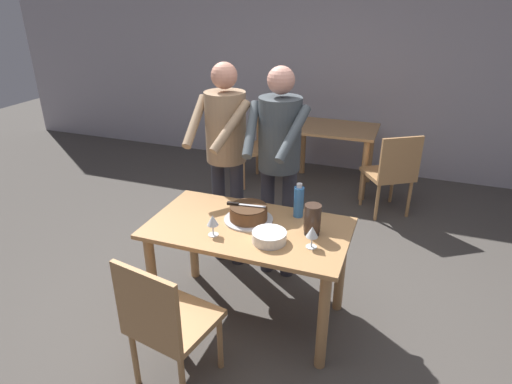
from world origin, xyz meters
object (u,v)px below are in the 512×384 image
cake_on_platter (248,214)px  wine_glass_far (312,233)px  background_chair_0 (392,171)px  chair_near_side (166,320)px  cake_knife (238,204)px  wine_glass_near (213,221)px  background_table (333,140)px  main_dining_table (248,243)px  hurricane_lamp (312,220)px  person_standing_beside (226,146)px  water_bottle (299,201)px  plate_stack (269,237)px  person_cutting_cake (279,153)px  background_chair_1 (256,143)px

cake_on_platter → wine_glass_far: bearing=-21.2°
cake_on_platter → background_chair_0: background_chair_0 is taller
cake_on_platter → chair_near_side: size_ratio=0.38×
cake_knife → wine_glass_near: wine_glass_near is taller
background_table → background_chair_0: 0.92m
main_dining_table → hurricane_lamp: hurricane_lamp is taller
wine_glass_near → chair_near_side: (-0.04, -0.57, -0.36)m
cake_on_platter → person_standing_beside: person_standing_beside is taller
main_dining_table → person_standing_beside: person_standing_beside is taller
wine_glass_far → water_bottle: size_ratio=0.58×
wine_glass_far → background_table: 2.72m
background_table → background_chair_0: size_ratio=1.11×
plate_stack → water_bottle: (0.08, 0.40, 0.08)m
person_standing_beside → background_chair_0: 1.96m
person_standing_beside → background_chair_0: bearing=48.5°
person_standing_beside → background_chair_0: size_ratio=1.91×
background_chair_0 → plate_stack: bearing=-106.0°
wine_glass_far → hurricane_lamp: 0.16m
wine_glass_near → person_cutting_cake: bearing=75.6°
wine_glass_near → background_chair_0: (0.99, 2.20, -0.36)m
cake_on_platter → background_chair_1: size_ratio=0.38×
cake_on_platter → person_cutting_cake: 0.58m
plate_stack → person_cutting_cake: (-0.17, 0.72, 0.29)m
plate_stack → background_chair_0: background_chair_0 is taller
cake_on_platter → background_chair_0: (0.84, 1.94, -0.31)m
water_bottle → chair_near_side: water_bottle is taller
person_cutting_cake → person_standing_beside: same height
main_dining_table → background_chair_0: bearing=68.0°
hurricane_lamp → cake_knife: bearing=177.3°
background_chair_0 → chair_near_side: bearing=-110.4°
person_cutting_cake → wine_glass_far: bearing=-57.9°
cake_knife → hurricane_lamp: bearing=-2.7°
plate_stack → water_bottle: bearing=78.5°
wine_glass_far → hurricane_lamp: hurricane_lamp is taller
main_dining_table → cake_knife: (-0.10, 0.07, 0.25)m
wine_glass_near → cake_on_platter: bearing=61.6°
main_dining_table → cake_knife: 0.28m
wine_glass_far → water_bottle: (-0.18, 0.37, 0.01)m
main_dining_table → water_bottle: water_bottle is taller
hurricane_lamp → chair_near_side: 1.09m
background_chair_0 → background_table: bearing=143.1°
water_bottle → chair_near_side: size_ratio=0.28×
main_dining_table → person_standing_beside: 0.88m
wine_glass_far → wine_glass_near: bearing=-173.2°
person_standing_beside → person_cutting_cake: bearing=-3.8°
cake_knife → person_cutting_cake: (0.13, 0.52, 0.21)m
wine_glass_near → background_chair_1: 2.68m
cake_knife → background_chair_1: (-0.72, 2.32, -0.37)m
wine_glass_near → hurricane_lamp: size_ratio=0.69×
wine_glass_near → background_table: bearing=84.7°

